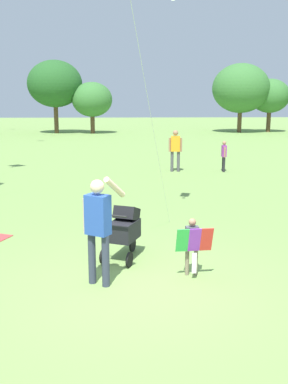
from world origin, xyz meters
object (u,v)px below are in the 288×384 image
(child_with_butterfly_kite, at_px, (192,242))
(person_adult_flyer, at_px, (98,222))
(person_red_shirt, at_px, (224,154))
(person_sitting_far, at_px, (175,147))
(stroller, at_px, (125,228))

(child_with_butterfly_kite, distance_m, person_adult_flyer, 1.66)
(person_red_shirt, distance_m, person_sitting_far, 2.00)
(child_with_butterfly_kite, relative_size, person_sitting_far, 0.60)
(child_with_butterfly_kite, relative_size, stroller, 0.91)
(person_red_shirt, bearing_deg, child_with_butterfly_kite, -104.92)
(child_with_butterfly_kite, height_order, person_red_shirt, person_red_shirt)
(child_with_butterfly_kite, xyz_separation_m, person_red_shirt, (2.89, 10.86, 0.14))
(child_with_butterfly_kite, bearing_deg, person_red_shirt, 75.08)
(stroller, bearing_deg, person_adult_flyer, -108.99)
(child_with_butterfly_kite, height_order, stroller, stroller)
(child_with_butterfly_kite, xyz_separation_m, person_sitting_far, (0.91, 10.98, 0.39))
(person_adult_flyer, height_order, stroller, person_adult_flyer)
(person_adult_flyer, distance_m, person_red_shirt, 12.03)
(person_sitting_far, bearing_deg, person_adult_flyer, -102.40)
(person_red_shirt, relative_size, person_sitting_far, 0.75)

